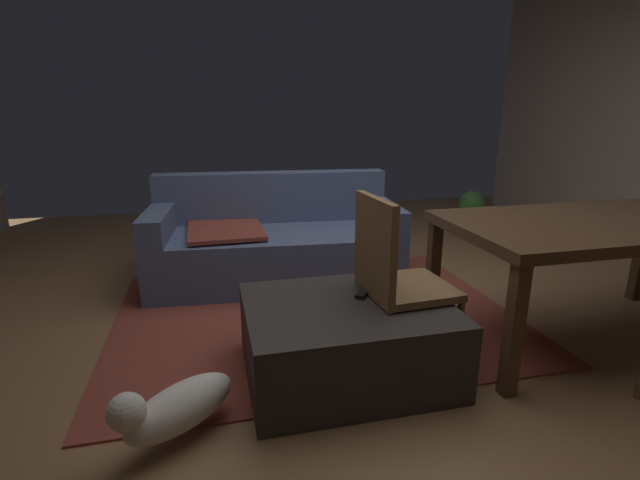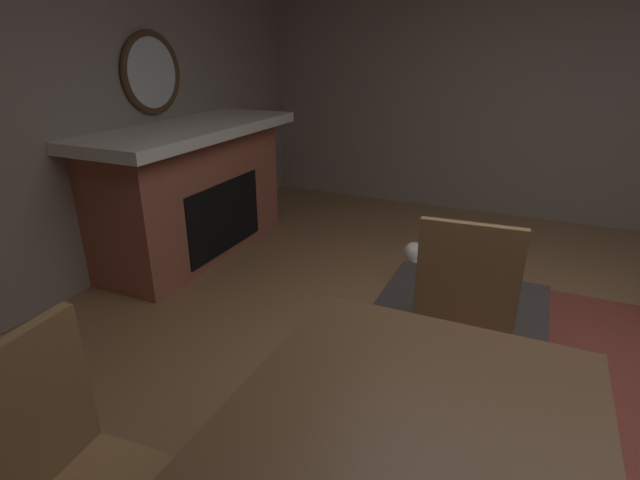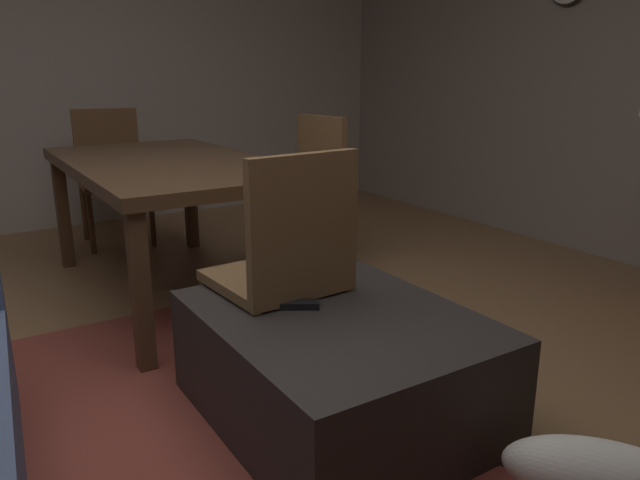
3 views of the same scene
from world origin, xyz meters
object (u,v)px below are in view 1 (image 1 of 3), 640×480
Objects in this scene: couch at (274,242)px; small_dog at (175,408)px; tv_remote at (363,292)px; dining_table at (600,232)px; potted_plant at (471,209)px; ottoman_coffee_table at (347,339)px; dining_chair_west at (393,273)px.

couch is 1.97m from small_dog.
dining_table is (1.41, -0.04, 0.25)m from tv_remote.
dining_table is 2.57m from potted_plant.
tv_remote is at bearing 38.81° from ottoman_coffee_table.
ottoman_coffee_table is 0.26m from tv_remote.
small_dog is (-0.95, -0.42, -0.25)m from tv_remote.
ottoman_coffee_table is at bearing -131.61° from potted_plant.
dining_chair_west reaches higher than tv_remote.
dining_chair_west is (0.42, -1.47, 0.22)m from couch.
potted_plant is (2.38, 0.98, -0.04)m from couch.
couch is 1.45m from tv_remote.
potted_plant is at bearing 51.38° from dining_chair_west.
potted_plant is at bearing 74.23° from dining_table.
small_dog is (-2.37, -0.38, -0.50)m from dining_table.
dining_chair_west reaches higher than small_dog.
small_dog is at bearing -161.10° from dining_chair_west.
dining_chair_west reaches higher than ottoman_coffee_table.
potted_plant is (0.69, 2.45, -0.41)m from dining_table.
ottoman_coffee_table is 6.42× the size of tv_remote.
tv_remote is at bearing -131.17° from potted_plant.
couch is at bearing 96.02° from ottoman_coffee_table.
dining_chair_west is (-1.27, -0.01, -0.14)m from dining_table.
tv_remote is 0.19m from dining_chair_west.
dining_chair_west is (0.26, 0.05, 0.32)m from ottoman_coffee_table.
dining_chair_west is at bearing -179.73° from dining_table.
small_dog is (-0.68, -1.84, -0.14)m from couch.
dining_table reaches higher than ottoman_coffee_table.
ottoman_coffee_table is (0.16, -1.51, -0.10)m from couch.
potted_plant reaches higher than ottoman_coffee_table.
potted_plant is (2.10, 2.40, -0.15)m from tv_remote.
potted_plant is 0.87× the size of small_dog.
dining_chair_west is at bearing 18.90° from small_dog.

